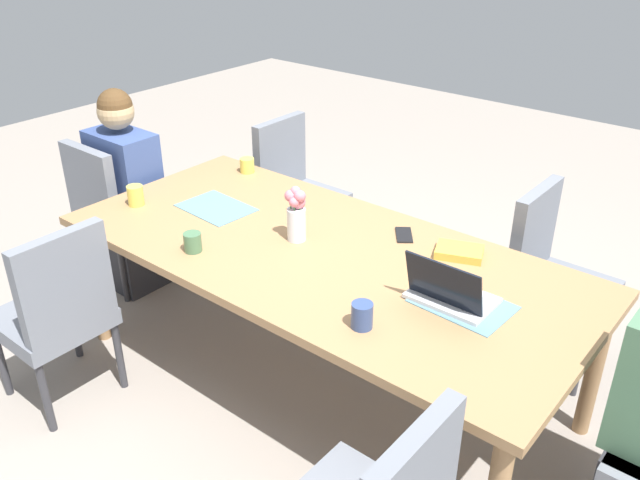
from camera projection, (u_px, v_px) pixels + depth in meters
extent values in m
plane|color=gray|center=(320.00, 379.00, 3.27)|extent=(10.00, 10.00, 0.00)
cube|color=#9E754C|center=(320.00, 254.00, 2.94)|extent=(2.40, 1.09, 0.04)
cylinder|color=#9E754C|center=(95.00, 283.00, 3.42)|extent=(0.07, 0.07, 0.68)
cylinder|color=#9E754C|center=(227.00, 221.00, 4.06)|extent=(0.07, 0.07, 0.68)
cylinder|color=#9E754C|center=(594.00, 369.00, 2.80)|extent=(0.07, 0.07, 0.68)
cylinder|color=#333338|center=(628.00, 459.00, 2.57)|extent=(0.04, 0.04, 0.37)
cube|color=slate|center=(126.00, 218.00, 3.94)|extent=(0.44, 0.44, 0.08)
cube|color=slate|center=(91.00, 186.00, 3.69)|extent=(0.42, 0.06, 0.45)
cylinder|color=#333338|center=(137.00, 231.00, 4.28)|extent=(0.04, 0.04, 0.37)
cylinder|color=#333338|center=(175.00, 249.00, 4.07)|extent=(0.04, 0.04, 0.37)
cylinder|color=#333338|center=(85.00, 253.00, 4.02)|extent=(0.04, 0.04, 0.37)
cylinder|color=#333338|center=(123.00, 273.00, 3.81)|extent=(0.04, 0.04, 0.37)
cube|color=#2D2D33|center=(136.00, 248.00, 3.99)|extent=(0.34, 0.36, 0.45)
cube|color=#384C84|center=(125.00, 175.00, 3.77)|extent=(0.40, 0.24, 0.50)
sphere|color=tan|center=(116.00, 111.00, 3.60)|extent=(0.20, 0.20, 0.20)
sphere|color=#51381E|center=(115.00, 106.00, 3.59)|extent=(0.19, 0.19, 0.19)
cube|color=slate|center=(52.00, 319.00, 3.01)|extent=(0.44, 0.44, 0.08)
cube|color=slate|center=(65.00, 283.00, 2.78)|extent=(0.06, 0.42, 0.45)
cylinder|color=#333338|center=(2.00, 362.00, 3.09)|extent=(0.04, 0.04, 0.37)
cylinder|color=#333338|center=(74.00, 326.00, 3.35)|extent=(0.04, 0.04, 0.37)
cylinder|color=#333338|center=(46.00, 397.00, 2.88)|extent=(0.04, 0.04, 0.37)
cylinder|color=#333338|center=(119.00, 355.00, 3.14)|extent=(0.04, 0.04, 0.37)
cube|color=slate|center=(304.00, 201.00, 4.15)|extent=(0.44, 0.44, 0.08)
cube|color=slate|center=(280.00, 154.00, 4.14)|extent=(0.06, 0.42, 0.45)
cylinder|color=#333338|center=(346.00, 231.00, 4.28)|extent=(0.04, 0.04, 0.37)
cylinder|color=#333338|center=(308.00, 253.00, 4.02)|extent=(0.04, 0.04, 0.37)
cylinder|color=#333338|center=(301.00, 215.00, 4.50)|extent=(0.04, 0.04, 0.37)
cylinder|color=#333338|center=(262.00, 235.00, 4.24)|extent=(0.04, 0.04, 0.37)
cube|color=slate|center=(563.00, 291.00, 3.22)|extent=(0.44, 0.44, 0.08)
cube|color=slate|center=(534.00, 231.00, 3.20)|extent=(0.06, 0.42, 0.45)
cylinder|color=#333338|center=(607.00, 326.00, 3.35)|extent=(0.04, 0.04, 0.37)
cylinder|color=#333338|center=(579.00, 363.00, 3.09)|extent=(0.04, 0.04, 0.37)
cylinder|color=#333338|center=(535.00, 300.00, 3.56)|extent=(0.04, 0.04, 0.37)
cylinder|color=#333338|center=(503.00, 332.00, 3.30)|extent=(0.04, 0.04, 0.37)
cylinder|color=silver|center=(296.00, 224.00, 2.99)|extent=(0.09, 0.09, 0.15)
sphere|color=#DB7584|center=(300.00, 196.00, 2.91)|extent=(0.05, 0.05, 0.05)
cylinder|color=#477A3D|center=(300.00, 203.00, 2.93)|extent=(0.01, 0.01, 0.07)
sphere|color=#DB7584|center=(299.00, 202.00, 2.95)|extent=(0.06, 0.06, 0.06)
cylinder|color=#477A3D|center=(299.00, 205.00, 2.95)|extent=(0.01, 0.01, 0.03)
sphere|color=#DB7584|center=(295.00, 191.00, 2.92)|extent=(0.05, 0.05, 0.05)
cylinder|color=#477A3D|center=(296.00, 200.00, 2.94)|extent=(0.01, 0.01, 0.08)
sphere|color=#DB7584|center=(291.00, 196.00, 2.93)|extent=(0.05, 0.05, 0.05)
cylinder|color=#477A3D|center=(291.00, 202.00, 2.94)|extent=(0.01, 0.01, 0.06)
sphere|color=#DB7584|center=(294.00, 202.00, 2.92)|extent=(0.05, 0.05, 0.05)
cylinder|color=#477A3D|center=(294.00, 206.00, 2.93)|extent=(0.01, 0.01, 0.04)
cube|color=slate|center=(463.00, 304.00, 2.55)|extent=(0.37, 0.28, 0.00)
cube|color=slate|center=(216.00, 208.00, 3.32)|extent=(0.38, 0.28, 0.00)
cube|color=silver|center=(452.00, 298.00, 2.57)|extent=(0.32, 0.22, 0.02)
cube|color=black|center=(444.00, 283.00, 2.46)|extent=(0.31, 0.06, 0.20)
cylinder|color=#DBC64C|center=(136.00, 195.00, 3.33)|extent=(0.08, 0.08, 0.10)
cylinder|color=#47704C|center=(193.00, 242.00, 2.91)|extent=(0.08, 0.08, 0.09)
cylinder|color=#33477A|center=(362.00, 315.00, 2.39)|extent=(0.08, 0.08, 0.10)
cylinder|color=#DBC64C|center=(247.00, 165.00, 3.72)|extent=(0.08, 0.08, 0.08)
cube|color=gold|center=(459.00, 252.00, 2.88)|extent=(0.24, 0.20, 0.04)
cube|color=black|center=(404.00, 235.00, 3.05)|extent=(0.15, 0.16, 0.01)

